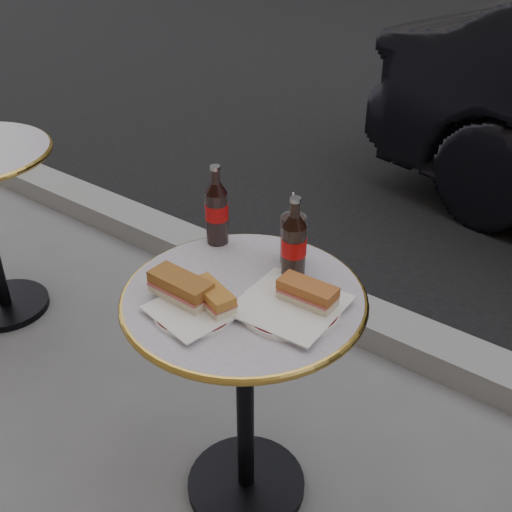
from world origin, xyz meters
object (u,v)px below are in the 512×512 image
Objects in this scene: plate_right at (290,307)px; cola_glass at (293,239)px; cola_bottle_left at (216,205)px; bistro_table at (245,401)px; plate_left at (195,311)px; cola_bottle_right at (294,239)px.

plate_right is 1.78× the size of cola_glass.
bistro_table is at bearing -35.72° from cola_bottle_left.
plate_left reaches higher than bistro_table.
plate_right is 1.06× the size of cola_bottle_left.
cola_bottle_right reaches higher than bistro_table.
plate_left is 0.23m from plate_right.
cola_bottle_left is 0.24m from cola_glass.
cola_glass is (0.01, 0.20, 0.44)m from bistro_table.
bistro_table is 5.27× the size of cola_glass.
plate_left is 0.85× the size of cola_bottle_left.
plate_right is (0.13, 0.02, 0.37)m from bistro_table.
cola_bottle_left is (-0.17, 0.29, 0.11)m from plate_left.
plate_right is at bearing 7.25° from bistro_table.
bistro_table is at bearing -112.93° from cola_bottle_right.
cola_bottle_left is at bearing -169.97° from cola_glass.
cola_bottle_right is (-0.07, 0.12, 0.11)m from plate_right.
plate_right is 1.06× the size of cola_bottle_right.
bistro_table is 3.14× the size of cola_bottle_right.
cola_glass is (0.05, 0.33, 0.06)m from plate_left.
cola_glass reaches higher than plate_right.
bistro_table is 0.40m from plate_left.
cola_bottle_right is 1.68× the size of cola_glass.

